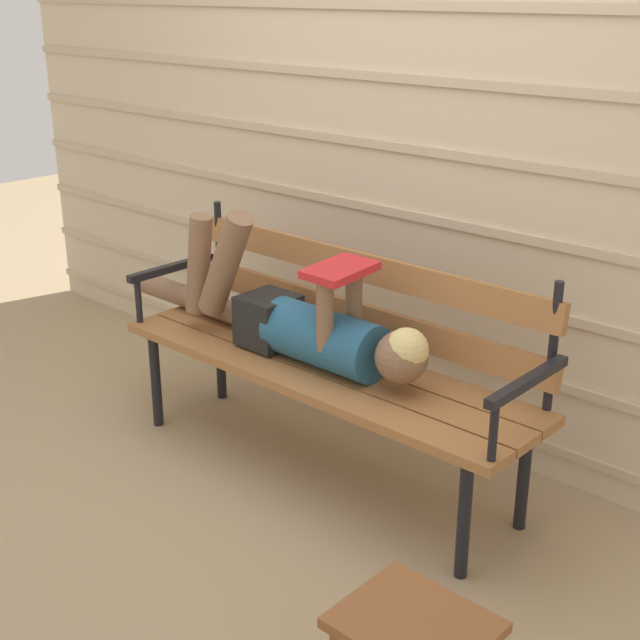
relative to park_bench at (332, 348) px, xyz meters
The scene contains 4 objects.
ground_plane 0.54m from the park_bench, 90.00° to the right, with size 12.00×12.00×0.00m, color tan.
house_siding 0.88m from the park_bench, 90.00° to the left, with size 5.33×0.08×2.42m.
park_bench is the anchor object (origin of this frame).
reclining_person 0.18m from the park_bench, 151.42° to the right, with size 1.68×0.26×0.55m.
Camera 1 is at (2.07, -2.17, 1.82)m, focal length 49.39 mm.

